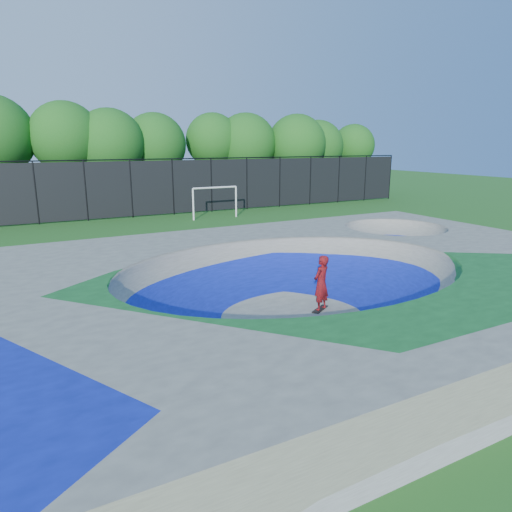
{
  "coord_description": "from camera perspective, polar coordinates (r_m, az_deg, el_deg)",
  "views": [
    {
      "loc": [
        -7.29,
        -11.14,
        5.06
      ],
      "look_at": [
        0.23,
        3.0,
        1.1
      ],
      "focal_mm": 32.0,
      "sensor_mm": 36.0,
      "label": 1
    }
  ],
  "objects": [
    {
      "name": "skateboard",
      "position": [
        14.47,
        8.03,
        -6.62
      ],
      "size": [
        0.79,
        0.58,
        0.05
      ],
      "primitive_type": "cube",
      "rotation": [
        0.0,
        0.0,
        0.52
      ],
      "color": "black",
      "rests_on": "ground"
    },
    {
      "name": "fence",
      "position": [
        33.09,
        -15.34,
        8.26
      ],
      "size": [
        48.09,
        0.09,
        4.04
      ],
      "color": "black",
      "rests_on": "ground"
    },
    {
      "name": "skate_deck",
      "position": [
        13.99,
        4.94,
        -4.1
      ],
      "size": [
        22.0,
        14.0,
        1.5
      ],
      "primitive_type": "cube",
      "color": "gray",
      "rests_on": "ground"
    },
    {
      "name": "ground",
      "position": [
        14.24,
        4.88,
        -6.97
      ],
      "size": [
        120.0,
        120.0,
        0.0
      ],
      "primitive_type": "plane",
      "color": "#1E5818",
      "rests_on": "ground"
    },
    {
      "name": "treeline",
      "position": [
        37.99,
        -15.56,
        13.52
      ],
      "size": [
        53.31,
        7.18,
        8.43
      ],
      "color": "#4E3D27",
      "rests_on": "ground"
    },
    {
      "name": "skater",
      "position": [
        14.19,
        8.15,
        -3.39
      ],
      "size": [
        0.75,
        0.63,
        1.76
      ],
      "primitive_type": "imported",
      "rotation": [
        0.0,
        0.0,
        3.53
      ],
      "color": "red",
      "rests_on": "ground"
    },
    {
      "name": "soccer_goal",
      "position": [
        31.73,
        -5.14,
        7.42
      ],
      "size": [
        3.32,
        0.12,
        2.19
      ],
      "color": "white",
      "rests_on": "ground"
    }
  ]
}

